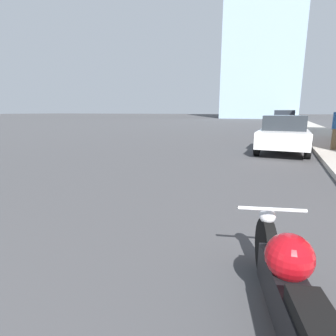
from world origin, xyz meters
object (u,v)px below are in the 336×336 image
at_px(parked_car_blue, 284,121).
at_px(parked_car_silver, 282,117).
at_px(motorcycle, 297,308).
at_px(parked_car_yellow, 283,116).
at_px(parked_car_white, 284,134).
at_px(parked_car_green, 282,118).

relative_size(parked_car_blue, parked_car_silver, 0.87).
xyz_separation_m(motorcycle, parked_car_yellow, (-0.11, 58.18, 0.47)).
bearing_deg(parked_car_silver, parked_car_white, -85.59).
relative_size(parked_car_white, parked_car_yellow, 0.98).
bearing_deg(motorcycle, parked_car_green, 75.28).
height_order(parked_car_silver, parked_car_yellow, parked_car_yellow).
distance_m(parked_car_white, parked_car_silver, 37.69).
xyz_separation_m(parked_car_silver, parked_car_yellow, (0.10, 10.44, 0.02)).
height_order(parked_car_blue, parked_car_green, parked_car_blue).
bearing_deg(motorcycle, parked_car_white, 75.45).
bearing_deg(parked_car_green, parked_car_silver, 88.76).
bearing_deg(parked_car_green, parked_car_blue, -90.71).
xyz_separation_m(parked_car_white, parked_car_blue, (0.06, 12.16, 0.10)).
height_order(motorcycle, parked_car_blue, parked_car_blue).
relative_size(parked_car_white, parked_car_blue, 1.03).
bearing_deg(parked_car_silver, motorcycle, -85.53).
distance_m(parked_car_green, parked_car_yellow, 23.78).
distance_m(parked_car_white, parked_car_green, 24.34).
bearing_deg(motorcycle, parked_car_yellow, 75.10).
xyz_separation_m(parked_car_blue, parked_car_silver, (-0.18, 25.53, -0.05)).
bearing_deg(motorcycle, parked_car_blue, 75.06).
xyz_separation_m(parked_car_green, parked_car_silver, (-0.04, 13.35, -0.01)).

